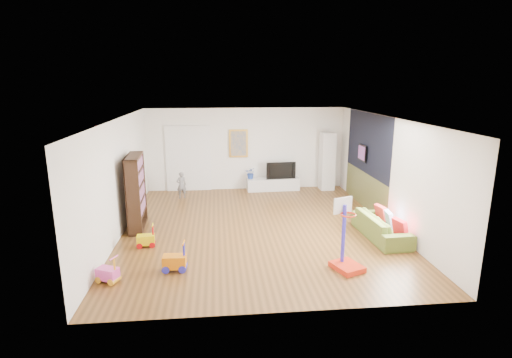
{
  "coord_description": "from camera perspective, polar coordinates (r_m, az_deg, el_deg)",
  "views": [
    {
      "loc": [
        -0.96,
        -9.28,
        3.54
      ],
      "look_at": [
        0.0,
        0.4,
        1.15
      ],
      "focal_mm": 28.0,
      "sensor_mm": 36.0,
      "label": 1
    }
  ],
  "objects": [
    {
      "name": "navy_accent",
      "position": [
        11.6,
        15.67,
        4.92
      ],
      "size": [
        0.01,
        3.2,
        1.7
      ],
      "primitive_type": "cube",
      "color": "black",
      "rests_on": "wall_right"
    },
    {
      "name": "wall_front",
      "position": [
        6.02,
        3.95,
        -7.57
      ],
      "size": [
        6.5,
        0.0,
        2.7
      ],
      "primitive_type": "cube",
      "color": "silver",
      "rests_on": "ground"
    },
    {
      "name": "ride_on_pink",
      "position": [
        7.83,
        -20.48,
        -11.96
      ],
      "size": [
        0.44,
        0.37,
        0.51
      ],
      "primitive_type": "cube",
      "rotation": [
        0.0,
        0.0,
        -0.43
      ],
      "color": "#DF44A5",
      "rests_on": "ground"
    },
    {
      "name": "artwork_right",
      "position": [
        11.8,
        14.93,
        3.64
      ],
      "size": [
        0.04,
        0.56,
        0.46
      ],
      "primitive_type": "cube",
      "color": "#7F3F8C",
      "rests_on": "wall_right"
    },
    {
      "name": "pillow_center",
      "position": [
        9.8,
        18.55,
        -5.48
      ],
      "size": [
        0.14,
        0.39,
        0.38
      ],
      "primitive_type": "cube",
      "rotation": [
        0.0,
        0.0,
        -0.11
      ],
      "color": "silver",
      "rests_on": "sofa"
    },
    {
      "name": "doorway",
      "position": [
        13.26,
        -9.65,
        2.79
      ],
      "size": [
        1.45,
        0.06,
        2.1
      ],
      "primitive_type": "cube",
      "color": "white",
      "rests_on": "ground"
    },
    {
      "name": "tv",
      "position": [
        13.2,
        3.51,
        1.3
      ],
      "size": [
        0.98,
        0.19,
        0.56
      ],
      "primitive_type": "imported",
      "rotation": [
        0.0,
        0.0,
        0.06
      ],
      "color": "black",
      "rests_on": "media_console"
    },
    {
      "name": "child",
      "position": [
        12.54,
        -10.61,
        -0.86
      ],
      "size": [
        0.35,
        0.29,
        0.83
      ],
      "primitive_type": "imported",
      "rotation": [
        0.0,
        0.0,
        3.5
      ],
      "color": "slate",
      "rests_on": "ground"
    },
    {
      "name": "wall_left",
      "position": [
        9.8,
        -19.02,
        0.13
      ],
      "size": [
        0.0,
        7.5,
        2.7
      ],
      "primitive_type": "cube",
      "color": "silver",
      "rests_on": "ground"
    },
    {
      "name": "wall_right",
      "position": [
        10.42,
        18.31,
        0.97
      ],
      "size": [
        0.0,
        7.5,
        2.7
      ],
      "primitive_type": "cube",
      "color": "white",
      "rests_on": "ground"
    },
    {
      "name": "ride_on_yellow",
      "position": [
        9.13,
        -15.49,
        -7.83
      ],
      "size": [
        0.4,
        0.27,
        0.5
      ],
      "primitive_type": "cube",
      "rotation": [
        0.0,
        0.0,
        0.09
      ],
      "color": "#DAC106",
      "rests_on": "ground"
    },
    {
      "name": "painting_back",
      "position": [
        13.16,
        -2.52,
        5.1
      ],
      "size": [
        0.62,
        0.06,
        0.92
      ],
      "primitive_type": "cube",
      "color": "gold",
      "rests_on": "wall_back"
    },
    {
      "name": "sofa",
      "position": [
        9.74,
        17.48,
        -6.49
      ],
      "size": [
        0.82,
        1.87,
        0.54
      ],
      "primitive_type": "imported",
      "rotation": [
        0.0,
        0.0,
        1.63
      ],
      "color": "#5A6D28",
      "rests_on": "ground"
    },
    {
      "name": "ride_on_orange",
      "position": [
        7.9,
        -11.59,
        -10.8
      ],
      "size": [
        0.45,
        0.29,
        0.58
      ],
      "primitive_type": "cube",
      "rotation": [
        0.0,
        0.0,
        -0.05
      ],
      "color": "orange",
      "rests_on": "ground"
    },
    {
      "name": "pillow_left",
      "position": [
        9.33,
        19.9,
        -6.59
      ],
      "size": [
        0.2,
        0.41,
        0.4
      ],
      "primitive_type": "cube",
      "rotation": [
        0.0,
        0.0,
        0.24
      ],
      "color": "red",
      "rests_on": "sofa"
    },
    {
      "name": "tall_cabinet",
      "position": [
        13.44,
        10.13,
        2.51
      ],
      "size": [
        0.46,
        0.46,
        1.91
      ],
      "primitive_type": "cube",
      "rotation": [
        0.0,
        0.0,
        0.03
      ],
      "color": "white",
      "rests_on": "ground"
    },
    {
      "name": "olive_wainscot",
      "position": [
        11.87,
        15.25,
        -1.53
      ],
      "size": [
        0.01,
        3.2,
        1.0
      ],
      "primitive_type": "cube",
      "color": "brown",
      "rests_on": "wall_right"
    },
    {
      "name": "bookshelf",
      "position": [
        10.14,
        -16.77,
        -1.82
      ],
      "size": [
        0.4,
        1.26,
        1.82
      ],
      "primitive_type": "cube",
      "rotation": [
        0.0,
        0.0,
        0.06
      ],
      "color": "black",
      "rests_on": "ground"
    },
    {
      "name": "vase_plant",
      "position": [
        13.14,
        -0.74,
        0.87
      ],
      "size": [
        0.42,
        0.39,
        0.39
      ],
      "primitive_type": "imported",
      "rotation": [
        0.0,
        0.0,
        -0.28
      ],
      "color": "#234099",
      "rests_on": "media_console"
    },
    {
      "name": "ceiling",
      "position": [
        9.36,
        0.25,
        8.66
      ],
      "size": [
        6.5,
        7.5,
        0.0
      ],
      "primitive_type": "cube",
      "color": "white",
      "rests_on": "ground"
    },
    {
      "name": "pillow_right",
      "position": [
        10.21,
        17.43,
        -4.63
      ],
      "size": [
        0.17,
        0.39,
        0.38
      ],
      "primitive_type": "cube",
      "rotation": [
        0.0,
        0.0,
        0.2
      ],
      "color": "red",
      "rests_on": "sofa"
    },
    {
      "name": "wall_back",
      "position": [
        13.24,
        -1.44,
        4.29
      ],
      "size": [
        6.5,
        0.0,
        2.7
      ],
      "primitive_type": "cube",
      "color": "white",
      "rests_on": "ground"
    },
    {
      "name": "floor",
      "position": [
        9.98,
        0.23,
        -6.98
      ],
      "size": [
        6.5,
        7.5,
        0.0
      ],
      "primitive_type": "cube",
      "color": "brown",
      "rests_on": "ground"
    },
    {
      "name": "media_console",
      "position": [
        13.29,
        2.45,
        -0.75
      ],
      "size": [
        1.75,
        0.5,
        0.4
      ],
      "primitive_type": "cube",
      "rotation": [
        0.0,
        0.0,
        0.04
      ],
      "color": "silver",
      "rests_on": "ground"
    },
    {
      "name": "basketball_hoop",
      "position": [
        7.83,
        13.13,
        -7.85
      ],
      "size": [
        0.66,
        0.72,
        1.4
      ],
      "primitive_type": "cube",
      "rotation": [
        0.0,
        0.0,
        0.37
      ],
      "color": "red",
      "rests_on": "ground"
    }
  ]
}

